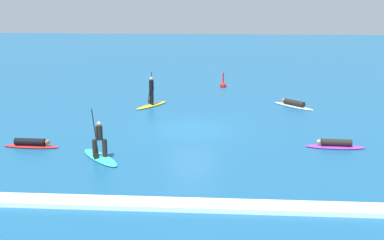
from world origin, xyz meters
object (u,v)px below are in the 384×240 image
Objects in this scene: surfer_on_white_board at (293,104)px; marker_buoy at (223,85)px; surfer_on_teal_board at (100,151)px; surfer_on_red_board at (31,144)px; surfer_on_yellow_board at (152,99)px; surfer_on_purple_board at (335,145)px.

marker_buoy is (-4.55, 6.44, 0.00)m from surfer_on_white_board.
surfer_on_white_board is at bearing -54.77° from marker_buoy.
marker_buoy is at bearing 124.40° from surfer_on_teal_board.
surfer_on_red_board is (-3.66, 1.45, -0.19)m from surfer_on_teal_board.
surfer_on_red_board is (-13.47, -9.61, -0.00)m from surfer_on_white_board.
surfer_on_teal_board is 1.02× the size of surfer_on_red_board.
surfer_on_yellow_board is 10.18m from surfer_on_red_board.
marker_buoy is (-5.46, 15.11, 0.03)m from surfer_on_purple_board.
surfer_on_white_board is at bearing 99.54° from surfer_on_teal_board.
surfer_on_yellow_board is at bearing 66.58° from surfer_on_red_board.
surfer_on_white_board is 0.96× the size of surfer_on_purple_board.
surfer_on_red_board is at bearing 6.05° from surfer_on_purple_board.
marker_buoy is at bearing -67.83° from surfer_on_purple_board.
surfer_on_teal_board is 18.27m from marker_buoy.
surfer_on_red_board is at bearing -174.22° from surfer_on_yellow_board.
surfer_on_yellow_board is at bearing 137.11° from surfer_on_teal_board.
surfer_on_teal_board reaches higher than surfer_on_red_board.
surfer_on_white_board is at bearing 37.73° from surfer_on_red_board.
surfer_on_purple_board is (14.37, 0.94, -0.03)m from surfer_on_red_board.
surfer_on_white_board is 16.54m from surfer_on_red_board.
marker_buoy reaches higher than surfer_on_red_board.
surfer_on_teal_board reaches higher than surfer_on_yellow_board.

